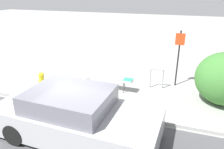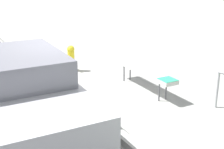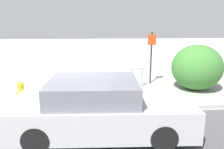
% 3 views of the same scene
% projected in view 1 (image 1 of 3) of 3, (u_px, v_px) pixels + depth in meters
% --- Properties ---
extents(ground_plane, '(60.00, 60.00, 0.00)m').
position_uv_depth(ground_plane, '(73.00, 108.00, 7.48)').
color(ground_plane, '#9E9E99').
extents(curb, '(60.00, 0.20, 0.13)m').
position_uv_depth(curb, '(73.00, 106.00, 7.46)').
color(curb, '#A8A8A3').
rests_on(curb, ground_plane).
extents(bench, '(2.23, 0.41, 0.55)m').
position_uv_depth(bench, '(106.00, 78.00, 8.69)').
color(bench, '#515156').
rests_on(bench, ground_plane).
extents(bike_rack, '(0.55, 0.14, 0.83)m').
position_uv_depth(bike_rack, '(157.00, 76.00, 8.79)').
color(bike_rack, '#99999E').
rests_on(bike_rack, ground_plane).
extents(sign_post, '(0.36, 0.08, 2.30)m').
position_uv_depth(sign_post, '(179.00, 54.00, 8.70)').
color(sign_post, black).
rests_on(sign_post, ground_plane).
extents(fire_hydrant, '(0.36, 0.22, 0.77)m').
position_uv_depth(fire_hydrant, '(42.00, 81.00, 8.61)').
color(fire_hydrant, gold).
rests_on(fire_hydrant, ground_plane).
extents(parked_car_near, '(4.46, 2.04, 1.36)m').
position_uv_depth(parked_car_near, '(75.00, 116.00, 5.82)').
color(parked_car_near, black).
rests_on(parked_car_near, ground_plane).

